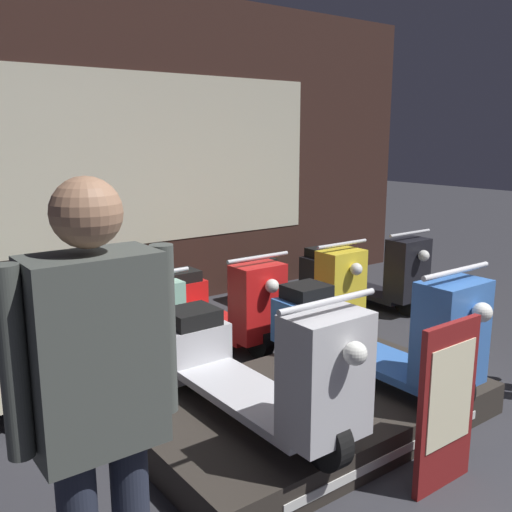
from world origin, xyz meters
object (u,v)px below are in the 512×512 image
(scooter_backrow_2, at_px, (220,303))
(scooter_backrow_4, at_px, (365,273))
(scooter_backrow_3, at_px, (300,287))
(price_sign_board, at_px, (447,405))
(person_left_browsing, at_px, (98,395))
(scooter_backrow_1, at_px, (121,324))
(scooter_display_left, at_px, (255,367))
(scooter_display_right, at_px, (375,331))

(scooter_backrow_2, height_order, scooter_backrow_4, same)
(scooter_backrow_3, distance_m, price_sign_board, 2.83)
(scooter_backrow_4, distance_m, person_left_browsing, 4.69)
(scooter_backrow_2, xyz_separation_m, price_sign_board, (-0.29, -2.55, 0.13))
(scooter_backrow_1, distance_m, scooter_backrow_4, 2.82)
(scooter_backrow_2, bearing_deg, scooter_backrow_4, 0.00)
(person_left_browsing, bearing_deg, scooter_backrow_1, 65.39)
(scooter_backrow_1, bearing_deg, person_left_browsing, -114.61)
(scooter_display_left, distance_m, price_sign_board, 1.03)
(scooter_display_left, relative_size, scooter_backrow_4, 1.00)
(scooter_display_left, xyz_separation_m, scooter_display_right, (0.99, 0.00, 0.00))
(scooter_backrow_2, xyz_separation_m, person_left_browsing, (-2.06, -2.45, 0.66))
(scooter_backrow_1, relative_size, scooter_backrow_4, 1.00)
(scooter_display_right, xyz_separation_m, scooter_backrow_1, (-1.04, 1.72, -0.21))
(scooter_backrow_2, xyz_separation_m, scooter_backrow_3, (0.94, 0.00, 0.00))
(scooter_backrow_1, height_order, person_left_browsing, person_left_browsing)
(scooter_display_left, height_order, person_left_browsing, person_left_browsing)
(scooter_display_left, bearing_deg, person_left_browsing, -148.03)
(scooter_display_right, height_order, price_sign_board, scooter_display_right)
(scooter_backrow_3, bearing_deg, price_sign_board, -115.84)
(scooter_backrow_2, bearing_deg, person_left_browsing, -130.11)
(scooter_backrow_3, xyz_separation_m, person_left_browsing, (-3.00, -2.45, 0.66))
(scooter_display_right, relative_size, scooter_backrow_2, 1.00)
(scooter_display_left, bearing_deg, scooter_display_right, 0.00)
(scooter_backrow_1, relative_size, price_sign_board, 1.85)
(scooter_backrow_2, relative_size, scooter_backrow_4, 1.00)
(scooter_backrow_4, distance_m, price_sign_board, 3.35)
(scooter_display_left, xyz_separation_m, person_left_browsing, (-1.17, -0.73, 0.46))
(scooter_display_right, xyz_separation_m, price_sign_board, (-0.39, -0.83, -0.08))
(scooter_backrow_1, distance_m, scooter_backrow_2, 0.94)
(person_left_browsing, bearing_deg, scooter_display_right, 18.66)
(scooter_display_left, relative_size, scooter_display_right, 1.00)
(scooter_display_right, distance_m, scooter_backrow_4, 2.48)
(scooter_backrow_1, height_order, price_sign_board, price_sign_board)
(scooter_backrow_3, relative_size, person_left_browsing, 0.99)
(scooter_backrow_4, bearing_deg, scooter_display_right, -136.05)
(scooter_backrow_4, bearing_deg, scooter_backrow_2, 180.00)
(scooter_display_left, xyz_separation_m, scooter_backrow_4, (2.77, 1.72, -0.21))
(scooter_display_right, bearing_deg, scooter_display_left, 180.00)
(scooter_backrow_3, height_order, scooter_backrow_4, same)
(price_sign_board, bearing_deg, scooter_display_right, 64.63)
(scooter_display_right, height_order, scooter_backrow_3, scooter_display_right)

